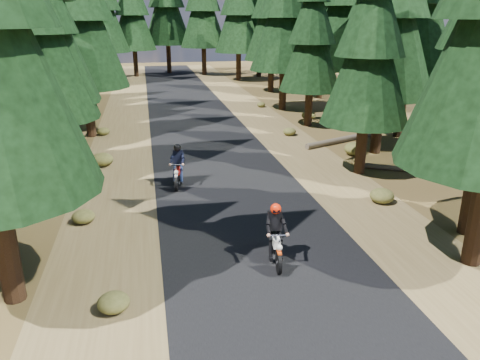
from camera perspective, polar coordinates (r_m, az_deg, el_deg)
name	(u,v)px	position (r m, az deg, el deg)	size (l,w,h in m)	color
ground	(249,225)	(15.80, 1.08, -5.54)	(120.00, 120.00, 0.00)	#483519
road	(224,178)	(20.36, -1.95, 0.29)	(6.00, 100.00, 0.01)	black
shoulder_l	(115,185)	(20.17, -14.94, -0.57)	(3.20, 100.00, 0.01)	brown
shoulder_r	(324,171)	(21.55, 10.21, 1.07)	(3.20, 100.00, 0.01)	brown
log_near	(344,139)	(26.83, 12.55, 4.88)	(0.32, 0.32, 5.57)	#4C4233
log_far	(412,170)	(22.42, 20.22, 1.19)	(0.24, 0.24, 4.52)	#4C4233
understory_shrubs	(223,149)	(23.73, -2.12, 3.77)	(15.72, 31.19, 0.68)	#474C1E
rider_lead	(276,244)	(13.35, 4.38, -7.75)	(0.82, 1.98, 1.72)	white
rider_follow	(178,172)	(19.39, -7.57, 0.94)	(0.91, 2.00, 1.72)	#A1120A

